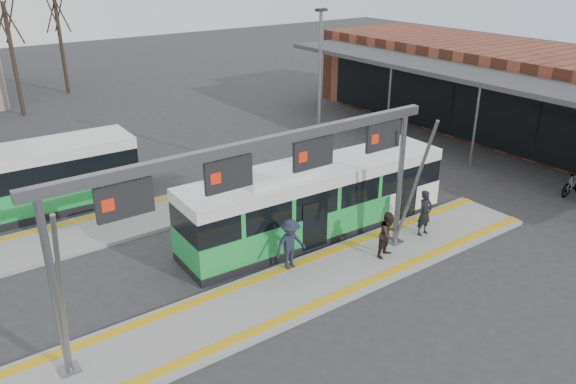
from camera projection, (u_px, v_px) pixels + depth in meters
name	position (u px, v px, depth m)	size (l,w,h in m)	color
ground	(280.00, 298.00, 17.99)	(120.00, 120.00, 0.00)	#2D2D30
platform_main	(280.00, 296.00, 17.96)	(22.00, 3.00, 0.15)	gray
platform_second	(77.00, 235.00, 21.76)	(20.00, 3.00, 0.15)	gray
tactile_main	(280.00, 293.00, 17.93)	(22.00, 2.65, 0.02)	gold
tactile_second	(68.00, 223.00, 22.59)	(20.00, 0.35, 0.02)	gold
gantry	(264.00, 173.00, 16.29)	(13.00, 1.68, 5.20)	slate
station_building	(554.00, 99.00, 31.71)	(11.50, 32.00, 5.00)	brown
hero_bus	(316.00, 200.00, 21.60)	(11.13, 2.76, 3.04)	black
passenger_a	(425.00, 213.00, 21.37)	(0.66, 0.43, 1.80)	black
passenger_b	(388.00, 234.00, 19.86)	(0.83, 0.64, 1.70)	black
passenger_c	(290.00, 244.00, 19.04)	(1.18, 0.68, 1.83)	#1E2437
bicycle_d	(574.00, 184.00, 25.37)	(0.51, 1.81, 1.09)	gray
tree_left	(6.00, 18.00, 35.57)	(1.40, 1.40, 8.32)	#382B21
tree_mid	(56.00, 10.00, 41.50)	(1.40, 1.40, 8.18)	#382B21
lamp_east	(319.00, 95.00, 25.32)	(0.50, 0.25, 7.99)	slate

